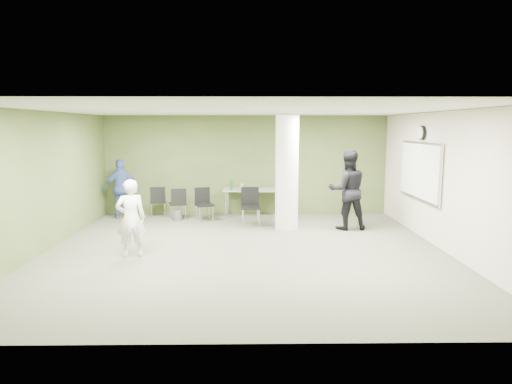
{
  "coord_description": "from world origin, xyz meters",
  "views": [
    {
      "loc": [
        0.09,
        -8.96,
        2.48
      ],
      "look_at": [
        0.24,
        1.0,
        1.05
      ],
      "focal_mm": 32.0,
      "sensor_mm": 36.0,
      "label": 1
    }
  ],
  "objects_px": {
    "woman_white": "(131,218)",
    "man_blue": "(121,189)",
    "folding_table": "(252,191)",
    "man_black": "(348,190)",
    "chair_back_left": "(158,199)"
  },
  "relations": [
    {
      "from": "folding_table",
      "to": "man_black",
      "type": "bearing_deg",
      "value": -32.36
    },
    {
      "from": "man_blue",
      "to": "chair_back_left",
      "type": "bearing_deg",
      "value": 166.39
    },
    {
      "from": "folding_table",
      "to": "man_black",
      "type": "relative_size",
      "value": 0.86
    },
    {
      "from": "man_black",
      "to": "man_blue",
      "type": "xyz_separation_m",
      "value": [
        -5.87,
        1.46,
        -0.16
      ]
    },
    {
      "from": "folding_table",
      "to": "man_black",
      "type": "xyz_separation_m",
      "value": [
        2.3,
        -1.6,
        0.24
      ]
    },
    {
      "from": "chair_back_left",
      "to": "man_black",
      "type": "xyz_separation_m",
      "value": [
        4.91,
        -1.58,
        0.47
      ]
    },
    {
      "from": "folding_table",
      "to": "man_blue",
      "type": "height_order",
      "value": "man_blue"
    },
    {
      "from": "woman_white",
      "to": "man_blue",
      "type": "distance_m",
      "value": 4.02
    },
    {
      "from": "man_blue",
      "to": "woman_white",
      "type": "bearing_deg",
      "value": 86.99
    },
    {
      "from": "folding_table",
      "to": "woman_white",
      "type": "xyz_separation_m",
      "value": [
        -2.34,
        -3.97,
        0.03
      ]
    },
    {
      "from": "folding_table",
      "to": "woman_white",
      "type": "bearing_deg",
      "value": -118.02
    },
    {
      "from": "man_black",
      "to": "man_blue",
      "type": "height_order",
      "value": "man_black"
    },
    {
      "from": "woman_white",
      "to": "man_blue",
      "type": "xyz_separation_m",
      "value": [
        -1.24,
        3.82,
        0.05
      ]
    },
    {
      "from": "chair_back_left",
      "to": "man_blue",
      "type": "bearing_deg",
      "value": -4.44
    },
    {
      "from": "woman_white",
      "to": "man_black",
      "type": "xyz_separation_m",
      "value": [
        4.64,
        2.36,
        0.21
      ]
    }
  ]
}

